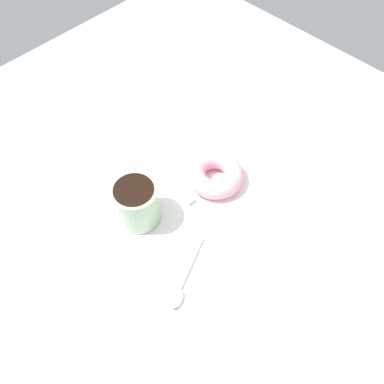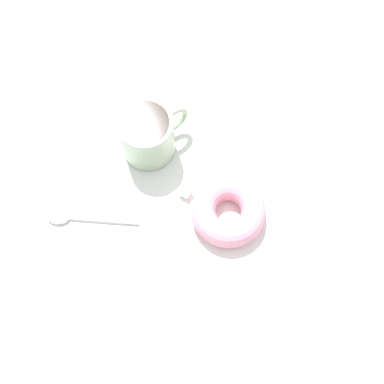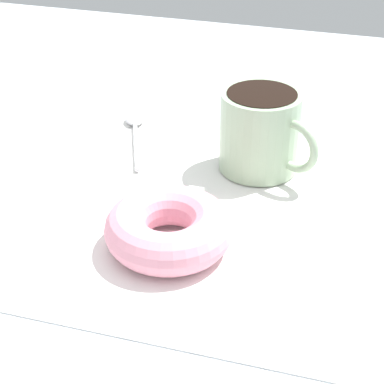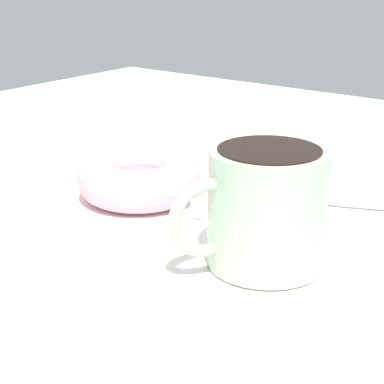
{
  "view_description": "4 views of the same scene",
  "coord_description": "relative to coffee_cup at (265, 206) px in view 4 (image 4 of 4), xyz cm",
  "views": [
    {
      "loc": [
        -35.36,
        33.93,
        69.91
      ],
      "look_at": [
        -2.33,
        0.2,
        2.3
      ],
      "focal_mm": 40.0,
      "sensor_mm": 36.0,
      "label": 1
    },
    {
      "loc": [
        -28.87,
        -13.42,
        78.91
      ],
      "look_at": [
        -2.33,
        0.2,
        2.3
      ],
      "focal_mm": 50.0,
      "sensor_mm": 36.0,
      "label": 2
    },
    {
      "loc": [
        13.04,
        -50.11,
        35.21
      ],
      "look_at": [
        -2.33,
        0.2,
        2.3
      ],
      "focal_mm": 60.0,
      "sensor_mm": 36.0,
      "label": 3
    },
    {
      "loc": [
        39.13,
        31.91,
        21.4
      ],
      "look_at": [
        -2.33,
        0.2,
        2.3
      ],
      "focal_mm": 60.0,
      "sensor_mm": 36.0,
      "label": 4
    }
  ],
  "objects": [
    {
      "name": "ground_plane",
      "position": [
        -2.27,
        -10.23,
        -5.8
      ],
      "size": [
        120.0,
        120.0,
        2.0
      ],
      "primitive_type": "cube",
      "color": "#B2BCC6"
    },
    {
      "name": "sugar_cube",
      "position": [
        -4.66,
        -8.91,
        -3.74
      ],
      "size": [
        1.52,
        1.52,
        1.52
      ],
      "primitive_type": "cube",
      "color": "white",
      "rests_on": "napkin"
    },
    {
      "name": "coffee_cup",
      "position": [
        0.0,
        0.0,
        0.0
      ],
      "size": [
        11.1,
        8.49,
        8.72
      ],
      "color": "#9EB793",
      "rests_on": "napkin"
    },
    {
      "name": "napkin",
      "position": [
        -4.6,
        -10.03,
        -4.65
      ],
      "size": [
        36.48,
        36.48,
        0.3
      ],
      "primitive_type": "cube",
      "rotation": [
        0.0,
        0.0,
        0.02
      ],
      "color": "white",
      "rests_on": "ground_plane"
    },
    {
      "name": "donut",
      "position": [
        -4.84,
        -16.35,
        -2.57
      ],
      "size": [
        11.51,
        11.51,
        3.85
      ],
      "primitive_type": "torus",
      "color": "pink",
      "rests_on": "napkin"
    }
  ]
}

